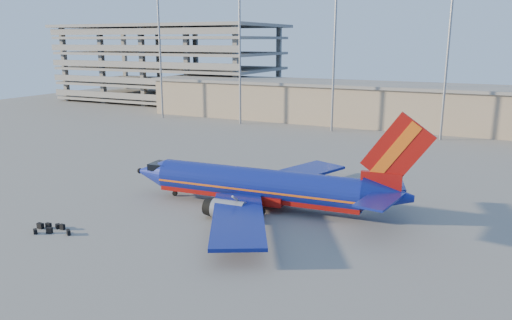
# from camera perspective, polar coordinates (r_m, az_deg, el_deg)

# --- Properties ---
(ground) EXTENTS (220.00, 220.00, 0.00)m
(ground) POSITION_cam_1_polar(r_m,az_deg,el_deg) (54.69, -0.96, -4.78)
(ground) COLOR slate
(ground) RESTS_ON ground
(terminal_building) EXTENTS (122.00, 16.00, 8.50)m
(terminal_building) POSITION_cam_1_polar(r_m,az_deg,el_deg) (105.96, 18.48, 5.86)
(terminal_building) COLOR gray
(terminal_building) RESTS_ON ground
(parking_garage) EXTENTS (62.00, 32.00, 21.40)m
(parking_garage) POSITION_cam_1_polar(r_m,az_deg,el_deg) (147.73, -9.67, 11.23)
(parking_garage) COLOR slate
(parking_garage) RESTS_ON ground
(light_mast_row) EXTENTS (101.60, 1.60, 28.65)m
(light_mast_row) POSITION_cam_1_polar(r_m,az_deg,el_deg) (94.14, 14.98, 13.31)
(light_mast_row) COLOR gray
(light_mast_row) RESTS_ON ground
(aircraft_main) EXTENTS (32.22, 30.93, 10.91)m
(aircraft_main) POSITION_cam_1_polar(r_m,az_deg,el_deg) (52.10, 0.96, -3.04)
(aircraft_main) COLOR navy
(aircraft_main) RESTS_ON ground
(luggage_pile) EXTENTS (4.21, 2.47, 0.54)m
(luggage_pile) POSITION_cam_1_polar(r_m,az_deg,el_deg) (50.29, -22.38, -7.22)
(luggage_pile) COLOR black
(luggage_pile) RESTS_ON ground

